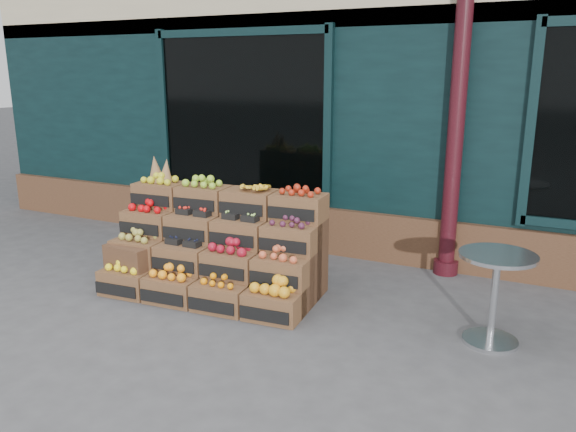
% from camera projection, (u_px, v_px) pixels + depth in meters
% --- Properties ---
extents(ground, '(60.00, 60.00, 0.00)m').
position_uv_depth(ground, '(275.00, 322.00, 5.30)').
color(ground, '#454548').
rests_on(ground, ground).
extents(shop_facade, '(12.00, 6.24, 4.80)m').
position_uv_depth(shop_facade, '(416.00, 65.00, 9.15)').
color(shop_facade, black).
rests_on(shop_facade, ground).
extents(crate_display, '(2.29, 1.24, 1.39)m').
position_uv_depth(crate_display, '(217.00, 252.00, 5.99)').
color(crate_display, brown).
rests_on(crate_display, ground).
extents(spare_crates, '(0.54, 0.40, 0.51)m').
position_uv_depth(spare_crates, '(133.00, 267.00, 6.03)').
color(spare_crates, brown).
rests_on(spare_crates, ground).
extents(bistro_table, '(0.65, 0.65, 0.81)m').
position_uv_depth(bistro_table, '(495.00, 288.00, 4.78)').
color(bistro_table, '#B7BABE').
rests_on(bistro_table, ground).
extents(shopkeeper, '(0.79, 0.59, 1.96)m').
position_uv_depth(shopkeeper, '(237.00, 164.00, 8.16)').
color(shopkeeper, '#14471F').
rests_on(shopkeeper, ground).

